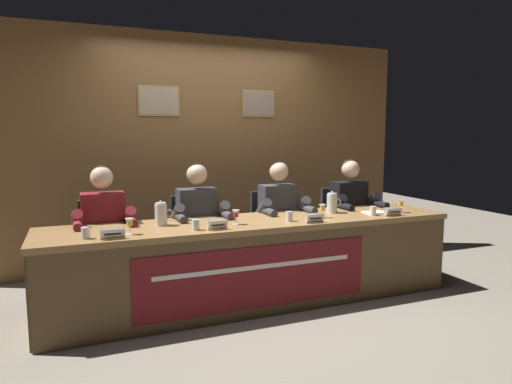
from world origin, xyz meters
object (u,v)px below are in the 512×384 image
Objects in this scene: nameplate_far_right at (393,212)px; conference_table at (260,249)px; juice_glass_far_left at (129,223)px; water_pitcher_left_side at (161,214)px; water_cup_center_left at (196,225)px; nameplate_center_right at (315,218)px; juice_glass_center_left at (236,214)px; water_cup_far_left at (86,234)px; juice_glass_far_right at (401,204)px; panelist_far_left at (104,226)px; chair_center_left at (194,244)px; chair_center_right at (273,237)px; panelist_center_left at (199,219)px; chair_far_right at (342,230)px; water_cup_far_right at (373,211)px; juice_glass_center_right at (322,208)px; document_stack_far_right at (375,212)px; nameplate_center_left at (217,225)px; water_cup_center_right at (289,217)px; panelist_center_right at (281,213)px; panelist_far_right at (353,208)px; water_pitcher_right_side at (332,203)px; nameplate_far_left at (113,234)px; chair_far_left at (104,252)px.

conference_table is at bearing 172.42° from nameplate_far_right.
juice_glass_far_left is 0.59× the size of water_pitcher_left_side.
water_cup_center_left is 0.52× the size of nameplate_center_right.
juice_glass_center_left reaches higher than water_cup_center_left.
water_cup_far_left is (-1.41, -0.10, 0.27)m from conference_table.
juice_glass_far_left is 2.36m from nameplate_far_right.
water_cup_far_left is 2.85m from juice_glass_far_right.
water_pitcher_left_side is at bearing -33.66° from panelist_far_left.
nameplate_far_right is (2.51, -0.64, 0.07)m from panelist_far_left.
chair_center_right is at bearing 0.00° from chair_center_left.
panelist_center_left is 1.36× the size of chair_far_right.
chair_center_left is at bearing 153.86° from water_cup_far_right.
juice_glass_center_right is 1.03m from chair_far_right.
panelist_far_left is 9.92× the size of juice_glass_center_left.
panelist_far_left is 9.92× the size of juice_glass_far_left.
water_pitcher_left_side is at bearing 175.37° from document_stack_far_right.
document_stack_far_right is (1.63, 0.17, -0.03)m from nameplate_center_left.
juice_glass_center_right reaches higher than water_cup_far_left.
chair_center_right is 0.82m from water_cup_center_right.
water_cup_center_left is at bearing 165.14° from nameplate_center_left.
panelist_far_right is at bearing 0.00° from panelist_center_right.
panelist_far_right is at bearing 33.65° from water_pitcher_right_side.
nameplate_center_left is 0.74× the size of document_stack_far_right.
nameplate_far_right is at bearing -6.16° from juice_glass_center_left.
water_cup_far_left is 1.15m from panelist_center_left.
nameplate_far_left is 0.81× the size of water_pitcher_right_side.
nameplate_center_right is at bearing -170.83° from water_cup_far_right.
chair_center_left is 1.73m from water_cup_far_right.
juice_glass_far_left reaches higher than nameplate_far_left.
water_cup_center_left is at bearing -168.50° from water_pitcher_right_side.
nameplate_center_right is at bearing -23.19° from conference_table.
water_pitcher_right_side is at bearing -21.47° from chair_center_left.
juice_glass_center_left reaches higher than nameplate_center_left.
panelist_far_right is (0.83, 0.66, -0.07)m from nameplate_center_right.
chair_far_left is at bearing 130.14° from water_cup_center_left.
nameplate_far_right is at bearing -89.57° from panelist_far_right.
panelist_center_right is (0.00, -0.20, 0.28)m from chair_center_right.
chair_far_left is 0.73× the size of panelist_far_left.
panelist_far_left is at bearing 168.84° from juice_glass_far_right.
panelist_center_right is 1.16m from juice_glass_far_right.
nameplate_far_left is at bearing -158.48° from panelist_center_right.
panelist_center_right is 5.86× the size of water_pitcher_left_side.
juice_glass_far_left is at bearing -162.52° from chair_far_right.
juice_glass_far_left is 2.30m from document_stack_far_right.
juice_glass_far_left reaches higher than document_stack_far_right.
nameplate_center_right is 0.78× the size of water_pitcher_right_side.
chair_center_right reaches higher than juice_glass_far_left.
nameplate_center_right is (0.00, -0.86, 0.34)m from chair_center_right.
water_cup_center_left is at bearing -170.40° from conference_table.
panelist_far_left reaches higher than water_cup_center_left.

